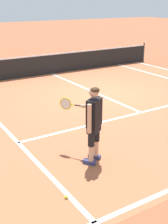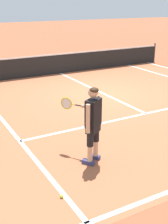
% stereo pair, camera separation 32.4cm
% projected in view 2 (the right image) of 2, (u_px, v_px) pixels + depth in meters
% --- Properties ---
extents(ground_plane, '(80.00, 80.00, 0.00)m').
position_uv_depth(ground_plane, '(104.00, 94.00, 11.65)').
color(ground_plane, '#9E5133').
extents(court_inner_surface, '(10.98, 10.26, 0.00)m').
position_uv_depth(court_inner_surface, '(119.00, 101.00, 10.81)').
color(court_inner_surface, '#B2603D').
rests_on(court_inner_surface, ground).
extents(line_service, '(8.23, 0.10, 0.01)m').
position_uv_depth(line_service, '(146.00, 113.00, 9.61)').
color(line_service, white).
rests_on(line_service, ground).
extents(line_centre_service, '(0.10, 6.40, 0.01)m').
position_uv_depth(line_centre_service, '(94.00, 89.00, 12.23)').
color(line_centre_service, white).
rests_on(line_centre_service, ground).
extents(line_singles_left, '(0.10, 9.86, 0.01)m').
position_uv_depth(line_singles_left, '(4.00, 122.00, 8.93)').
color(line_singles_left, white).
rests_on(line_singles_left, ground).
extents(tennis_net, '(11.96, 0.08, 1.07)m').
position_uv_depth(tennis_net, '(60.00, 63.00, 14.68)').
color(tennis_net, '#333338').
rests_on(tennis_net, ground).
extents(tennis_player, '(0.56, 1.22, 1.71)m').
position_uv_depth(tennis_player, '(92.00, 120.00, 6.44)').
color(tennis_player, navy).
rests_on(tennis_player, ground).
extents(tennis_ball_near_feet, '(0.07, 0.07, 0.07)m').
position_uv_depth(tennis_ball_near_feet, '(62.00, 196.00, 5.51)').
color(tennis_ball_near_feet, '#CCE02D').
rests_on(tennis_ball_near_feet, ground).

